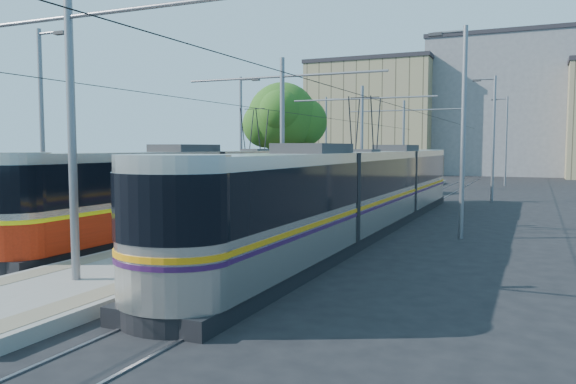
% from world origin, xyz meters
% --- Properties ---
extents(ground, '(160.00, 160.00, 0.00)m').
position_xyz_m(ground, '(0.00, 0.00, 0.00)').
color(ground, black).
rests_on(ground, ground).
extents(platform, '(4.00, 50.00, 0.30)m').
position_xyz_m(platform, '(0.00, 17.00, 0.15)').
color(platform, gray).
rests_on(platform, ground).
extents(tactile_strip_left, '(0.70, 50.00, 0.01)m').
position_xyz_m(tactile_strip_left, '(-1.45, 17.00, 0.30)').
color(tactile_strip_left, gray).
rests_on(tactile_strip_left, platform).
extents(tactile_strip_right, '(0.70, 50.00, 0.01)m').
position_xyz_m(tactile_strip_right, '(1.45, 17.00, 0.30)').
color(tactile_strip_right, gray).
rests_on(tactile_strip_right, platform).
extents(rails, '(8.71, 70.00, 0.03)m').
position_xyz_m(rails, '(0.00, 17.00, 0.02)').
color(rails, gray).
rests_on(rails, ground).
extents(track_arrow, '(1.20, 5.00, 0.01)m').
position_xyz_m(track_arrow, '(-3.60, -3.00, 0.01)').
color(track_arrow, silver).
rests_on(track_arrow, ground).
extents(tram_left, '(2.43, 32.27, 5.50)m').
position_xyz_m(tram_left, '(-3.60, 12.39, 1.70)').
color(tram_left, black).
rests_on(tram_left, ground).
extents(tram_right, '(2.43, 28.53, 5.50)m').
position_xyz_m(tram_right, '(3.60, 8.20, 1.86)').
color(tram_right, black).
rests_on(tram_right, ground).
extents(catenary, '(9.20, 70.00, 7.00)m').
position_xyz_m(catenary, '(0.00, 14.15, 4.52)').
color(catenary, slate).
rests_on(catenary, platform).
extents(street_lamps, '(15.18, 38.22, 8.00)m').
position_xyz_m(street_lamps, '(-0.00, 21.00, 4.18)').
color(street_lamps, slate).
rests_on(street_lamps, ground).
extents(shelter, '(0.65, 0.99, 2.11)m').
position_xyz_m(shelter, '(0.97, 17.11, 1.41)').
color(shelter, black).
rests_on(shelter, platform).
extents(tree, '(5.71, 5.28, 8.30)m').
position_xyz_m(tree, '(-7.07, 24.49, 5.61)').
color(tree, '#382314').
rests_on(tree, ground).
extents(building_left, '(16.32, 12.24, 14.81)m').
position_xyz_m(building_left, '(-10.00, 60.00, 7.42)').
color(building_left, gray).
rests_on(building_left, ground).
extents(building_centre, '(18.36, 14.28, 17.36)m').
position_xyz_m(building_centre, '(6.00, 64.00, 8.69)').
color(building_centre, gray).
rests_on(building_centre, ground).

